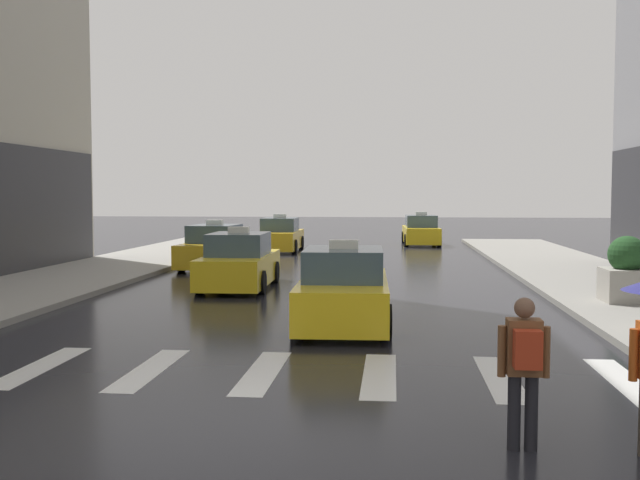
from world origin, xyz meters
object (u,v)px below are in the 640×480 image
at_px(taxi_fifth, 421,232).
at_px(planter_mid_block, 627,272).
at_px(pedestrian_with_backpack, 524,361).
at_px(taxi_second, 239,263).
at_px(taxi_fourth, 280,236).
at_px(taxi_lead, 344,291).
at_px(taxi_third, 216,249).

bearing_deg(taxi_fifth, planter_mid_block, -79.18).
bearing_deg(pedestrian_with_backpack, taxi_second, 114.26).
bearing_deg(taxi_second, taxi_fourth, 93.88).
distance_m(taxi_second, taxi_fifth, 19.73).
bearing_deg(planter_mid_block, taxi_fifth, 100.82).
height_order(taxi_lead, taxi_third, same).
xyz_separation_m(taxi_fourth, pedestrian_with_backpack, (6.80, -26.70, 0.25)).
distance_m(taxi_fifth, pedestrian_with_backpack, 31.82).
height_order(taxi_fourth, planter_mid_block, taxi_fourth).
relative_size(taxi_second, planter_mid_block, 2.86).
bearing_deg(taxi_lead, taxi_fourth, 102.72).
bearing_deg(planter_mid_block, pedestrian_with_backpack, -112.36).
relative_size(taxi_second, pedestrian_with_backpack, 2.77).
distance_m(taxi_fourth, taxi_fifth, 8.61).
xyz_separation_m(taxi_second, pedestrian_with_backpack, (5.87, -13.03, 0.25)).
relative_size(taxi_lead, taxi_fourth, 1.01).
relative_size(taxi_third, taxi_fourth, 1.01).
bearing_deg(taxi_second, taxi_lead, -59.05).
relative_size(taxi_fourth, planter_mid_block, 2.85).
height_order(taxi_third, pedestrian_with_backpack, taxi_third).
distance_m(taxi_fifth, planter_mid_block, 21.92).
xyz_separation_m(taxi_lead, taxi_fifth, (2.53, 24.56, 0.00)).
distance_m(taxi_third, planter_mid_block, 14.70).
bearing_deg(taxi_third, pedestrian_with_backpack, -66.77).
bearing_deg(taxi_fourth, taxi_second, -86.12).
bearing_deg(taxi_third, taxi_fourth, 82.00).
height_order(taxi_third, taxi_fourth, same).
distance_m(taxi_lead, planter_mid_block, 7.31).
relative_size(taxi_lead, planter_mid_block, 2.87).
bearing_deg(taxi_fourth, taxi_fifth, 36.53).
xyz_separation_m(taxi_fifth, pedestrian_with_backpack, (-0.12, -31.82, 0.25)).
bearing_deg(taxi_second, pedestrian_with_backpack, -65.74).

